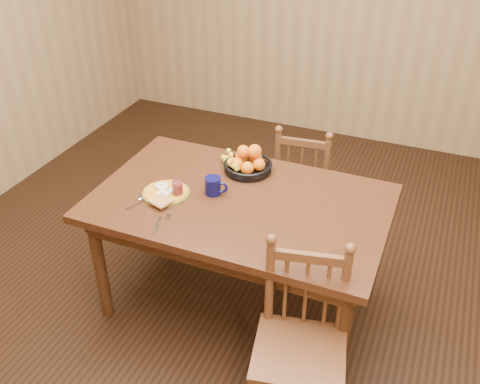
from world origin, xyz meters
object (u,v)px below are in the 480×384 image
at_px(chair_far, 303,182).
at_px(fruit_bowl, 247,163).
at_px(dining_table, 240,212).
at_px(coffee_mug, 214,186).
at_px(breakfast_plate, 166,193).
at_px(chair_near, 300,344).

xyz_separation_m(chair_far, fruit_bowl, (-0.22, -0.51, 0.38)).
xyz_separation_m(dining_table, chair_far, (0.13, 0.82, -0.24)).
bearing_deg(coffee_mug, breakfast_plate, -155.15).
bearing_deg(dining_table, chair_far, 80.79).
height_order(chair_near, fruit_bowl, chair_near).
bearing_deg(chair_far, dining_table, 75.14).
height_order(chair_far, breakfast_plate, chair_far).
xyz_separation_m(dining_table, breakfast_plate, (-0.40, -0.11, 0.10)).
xyz_separation_m(chair_near, breakfast_plate, (-0.94, 0.47, 0.31)).
relative_size(dining_table, chair_far, 1.84).
bearing_deg(fruit_bowl, chair_far, 67.22).
height_order(chair_near, breakfast_plate, chair_near).
distance_m(dining_table, chair_far, 0.87).
distance_m(dining_table, coffee_mug, 0.21).
bearing_deg(chair_far, breakfast_plate, 54.61).
bearing_deg(dining_table, coffee_mug, 179.47).
bearing_deg(chair_near, dining_table, 121.57).
bearing_deg(dining_table, breakfast_plate, -164.58).
bearing_deg(chair_far, fruit_bowl, 61.57).
bearing_deg(coffee_mug, fruit_bowl, 76.10).
height_order(breakfast_plate, coffee_mug, coffee_mug).
relative_size(chair_far, coffee_mug, 6.48).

